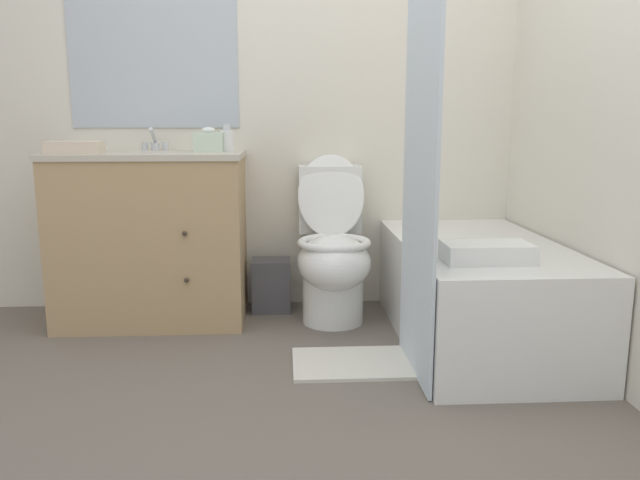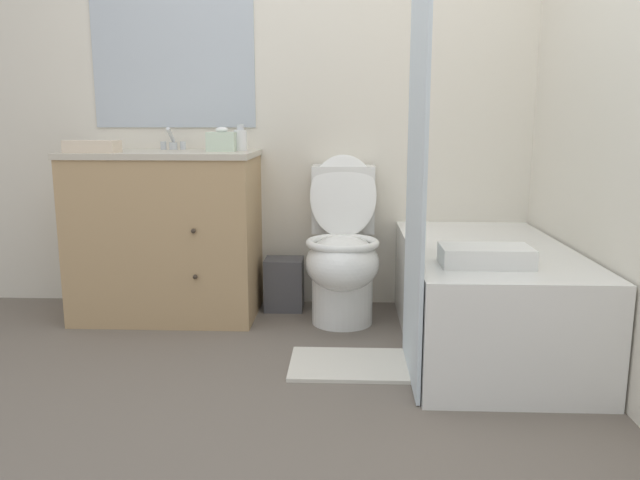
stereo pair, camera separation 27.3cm
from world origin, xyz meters
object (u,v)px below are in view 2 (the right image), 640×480
(bathtub, at_px, (485,296))
(tissue_box, at_px, (222,141))
(vanity_cabinet, at_px, (167,233))
(toilet, at_px, (343,254))
(wastebasket, at_px, (284,284))
(bath_towel_folded, at_px, (486,256))
(sink_faucet, at_px, (173,143))
(hand_towel_folded, at_px, (92,146))
(bath_mat, at_px, (349,364))
(soap_dispenser, at_px, (240,139))

(bathtub, relative_size, tissue_box, 9.36)
(vanity_cabinet, height_order, toilet, vanity_cabinet)
(wastebasket, bearing_deg, bath_towel_folded, -45.95)
(sink_faucet, distance_m, tissue_box, 0.35)
(bathtub, xyz_separation_m, hand_towel_folded, (-1.93, 0.27, 0.68))
(bath_mat, bearing_deg, bath_towel_folded, -11.68)
(wastebasket, relative_size, soap_dispenser, 2.08)
(sink_faucet, relative_size, toilet, 0.16)
(toilet, bearing_deg, vanity_cabinet, 175.62)
(sink_faucet, xyz_separation_m, bath_mat, (0.98, -0.88, -0.92))
(vanity_cabinet, height_order, soap_dispenser, soap_dispenser)
(vanity_cabinet, height_order, bath_towel_folded, vanity_cabinet)
(bath_mat, bearing_deg, bathtub, 23.97)
(bath_towel_folded, height_order, bath_mat, bath_towel_folded)
(toilet, relative_size, tissue_box, 5.92)
(vanity_cabinet, relative_size, bath_mat, 1.89)
(soap_dispenser, bearing_deg, bath_towel_folded, -37.98)
(sink_faucet, relative_size, bathtub, 0.10)
(bath_towel_folded, bearing_deg, tissue_box, 145.50)
(sink_faucet, distance_m, bath_towel_folded, 1.86)
(vanity_cabinet, xyz_separation_m, bathtub, (1.61, -0.42, -0.21))
(bathtub, height_order, hand_towel_folded, hand_towel_folded)
(vanity_cabinet, distance_m, hand_towel_folded, 0.58)
(toilet, distance_m, soap_dispenser, 0.81)
(vanity_cabinet, height_order, hand_towel_folded, hand_towel_folded)
(sink_faucet, xyz_separation_m, tissue_box, (0.31, -0.16, 0.02))
(toilet, relative_size, soap_dispenser, 6.25)
(vanity_cabinet, distance_m, toilet, 0.95)
(soap_dispenser, bearing_deg, vanity_cabinet, -171.09)
(vanity_cabinet, bearing_deg, hand_towel_folded, -154.38)
(bathtub, distance_m, soap_dispenser, 1.49)
(sink_faucet, distance_m, hand_towel_folded, 0.46)
(toilet, bearing_deg, wastebasket, 149.53)
(toilet, height_order, wastebasket, toilet)
(bathtub, bearing_deg, soap_dispenser, 158.40)
(vanity_cabinet, relative_size, soap_dispenser, 6.94)
(toilet, relative_size, bath_mat, 1.70)
(sink_faucet, distance_m, bath_mat, 1.61)
(sink_faucet, bearing_deg, wastebasket, -5.63)
(soap_dispenser, xyz_separation_m, hand_towel_folded, (-0.71, -0.21, -0.03))
(wastebasket, relative_size, hand_towel_folded, 1.13)
(bath_towel_folded, bearing_deg, bath_mat, 168.32)
(soap_dispenser, distance_m, hand_towel_folded, 0.75)
(wastebasket, xyz_separation_m, soap_dispenser, (-0.22, -0.06, 0.81))
(vanity_cabinet, distance_m, bath_towel_folded, 1.72)
(wastebasket, height_order, bath_towel_folded, bath_towel_folded)
(bath_mat, bearing_deg, tissue_box, 133.00)
(toilet, xyz_separation_m, wastebasket, (-0.33, 0.19, -0.22))
(sink_faucet, relative_size, wastebasket, 0.49)
(bath_mat, bearing_deg, soap_dispenser, 127.34)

